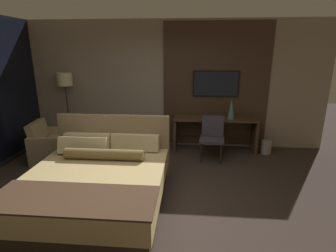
% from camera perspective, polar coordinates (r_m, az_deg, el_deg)
% --- Properties ---
extents(ground_plane, '(16.00, 16.00, 0.00)m').
position_cam_1_polar(ground_plane, '(3.99, -4.94, -16.71)').
color(ground_plane, '#332823').
extents(wall_back_tv_panel, '(7.20, 0.09, 2.80)m').
position_cam_1_polar(wall_back_tv_panel, '(5.95, 0.42, 8.88)').
color(wall_back_tv_panel, gray).
rests_on(wall_back_tv_panel, ground_plane).
extents(bed, '(1.94, 2.09, 1.10)m').
position_cam_1_polar(bed, '(4.01, -15.21, -11.85)').
color(bed, '#33281E').
rests_on(bed, ground_plane).
extents(desk, '(1.80, 0.51, 0.74)m').
position_cam_1_polar(desk, '(5.88, 10.08, -0.40)').
color(desk, '#422D1E').
rests_on(desk, ground_plane).
extents(tv, '(1.00, 0.04, 0.56)m').
position_cam_1_polar(tv, '(5.88, 10.37, 9.04)').
color(tv, black).
extents(desk_chair, '(0.53, 0.52, 0.88)m').
position_cam_1_polar(desk_chair, '(5.38, 9.61, -1.76)').
color(desk_chair, '#38333D').
rests_on(desk_chair, ground_plane).
extents(armchair_by_window, '(0.93, 0.95, 0.81)m').
position_cam_1_polar(armchair_by_window, '(5.83, -23.41, -4.06)').
color(armchair_by_window, '#998460').
rests_on(armchair_by_window, ground_plane).
extents(floor_lamp, '(0.34, 0.34, 1.68)m').
position_cam_1_polar(floor_lamp, '(6.30, -21.47, 8.27)').
color(floor_lamp, '#282623').
rests_on(floor_lamp, ground_plane).
extents(vase_tall, '(0.15, 0.15, 0.43)m').
position_cam_1_polar(vase_tall, '(5.72, 13.60, 3.62)').
color(vase_tall, '#4C706B').
rests_on(vase_tall, desk).
extents(book, '(0.26, 0.22, 0.03)m').
position_cam_1_polar(book, '(5.81, 10.08, 1.98)').
color(book, maroon).
rests_on(book, desk).
extents(waste_bin, '(0.22, 0.22, 0.28)m').
position_cam_1_polar(waste_bin, '(6.07, 20.59, -4.32)').
color(waste_bin, gray).
rests_on(waste_bin, ground_plane).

